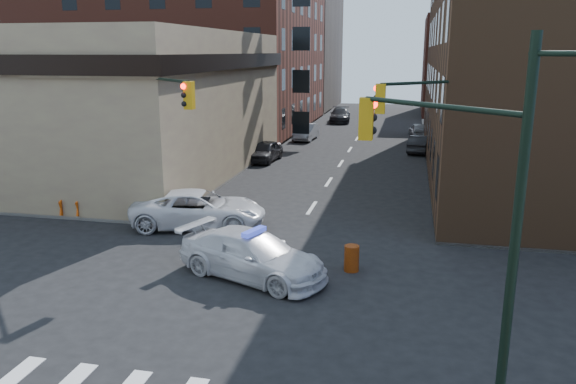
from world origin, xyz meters
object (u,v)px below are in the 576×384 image
at_px(parked_car_wfar, 306,132).
at_px(pedestrian_b, 150,184).
at_px(pickup, 199,209).
at_px(pedestrian_a, 169,185).
at_px(barrel_road, 352,258).
at_px(police_car, 252,255).
at_px(barricade_nw_a, 104,205).
at_px(parked_car_enear, 419,144).
at_px(barrel_bank, 196,216).
at_px(parked_car_wnear, 265,151).

xyz_separation_m(parked_car_wfar, pedestrian_b, (-3.95, -23.34, 0.37)).
bearing_deg(pickup, pedestrian_a, 32.08).
distance_m(pickup, pedestrian_b, 5.05).
bearing_deg(barrel_road, pedestrian_b, 148.15).
xyz_separation_m(police_car, pedestrian_b, (-7.89, 8.30, 0.28)).
relative_size(pickup, pedestrian_a, 3.09).
bearing_deg(barricade_nw_a, parked_car_enear, 67.05).
bearing_deg(pedestrian_b, parked_car_enear, 23.92).
height_order(parked_car_wfar, barrel_bank, parked_car_wfar).
relative_size(pedestrian_a, barricade_nw_a, 1.45).
distance_m(parked_car_enear, barricade_nw_a, 26.30).
height_order(pedestrian_a, pedestrian_b, pedestrian_a).
height_order(parked_car_wnear, barricade_nw_a, parked_car_wnear).
bearing_deg(barrel_road, parked_car_wnear, 112.98).
bearing_deg(barrel_road, pickup, 152.45).
height_order(parked_car_wnear, barrel_bank, parked_car_wnear).
bearing_deg(parked_car_enear, barrel_bank, 72.88).
relative_size(barrel_road, barricade_nw_a, 0.72).
bearing_deg(parked_car_enear, barrel_road, 91.82).
bearing_deg(parked_car_wfar, pickup, -86.41).
bearing_deg(parked_car_wnear, pedestrian_b, -98.75).
height_order(parked_car_enear, pedestrian_b, pedestrian_b).
bearing_deg(parked_car_wfar, barrel_road, -72.80).
distance_m(pickup, pedestrian_a, 4.20).
distance_m(pedestrian_b, barricade_nw_a, 3.05).
height_order(parked_car_wnear, pedestrian_a, pedestrian_a).
xyz_separation_m(police_car, barrel_road, (3.37, 1.30, -0.33)).
xyz_separation_m(pedestrian_a, barrel_road, (10.16, -6.92, -0.64)).
bearing_deg(barrel_bank, pedestrian_a, 130.72).
bearing_deg(parked_car_wfar, parked_car_enear, -20.81).
relative_size(police_car, parked_car_wfar, 1.27).
relative_size(pedestrian_b, barrel_road, 1.96).
bearing_deg(pedestrian_a, parked_car_enear, 64.19).
bearing_deg(parked_car_wfar, pedestrian_a, -93.30).
height_order(pickup, barrel_bank, pickup).
height_order(pedestrian_b, barricade_nw_a, pedestrian_b).
relative_size(police_car, parked_car_wnear, 1.31).
relative_size(pedestrian_a, barrel_bank, 1.93).
xyz_separation_m(pedestrian_a, barrel_bank, (2.65, -3.08, -0.62)).
xyz_separation_m(police_car, barricade_nw_a, (-8.94, 5.47, -0.16)).
height_order(police_car, pickup, pickup).
xyz_separation_m(barrel_road, barricade_nw_a, (-12.31, 4.17, 0.17)).
bearing_deg(barrel_road, barricade_nw_a, 161.29).
distance_m(parked_car_wnear, barricade_nw_a, 16.06).
bearing_deg(barrel_bank, barricade_nw_a, 175.97).
relative_size(parked_car_wfar, barrel_bank, 4.37).
height_order(pickup, barricade_nw_a, pickup).
bearing_deg(police_car, pedestrian_a, 60.39).
xyz_separation_m(parked_car_wnear, parked_car_enear, (11.00, 6.07, -0.05)).
bearing_deg(pickup, parked_car_wnear, -6.67).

